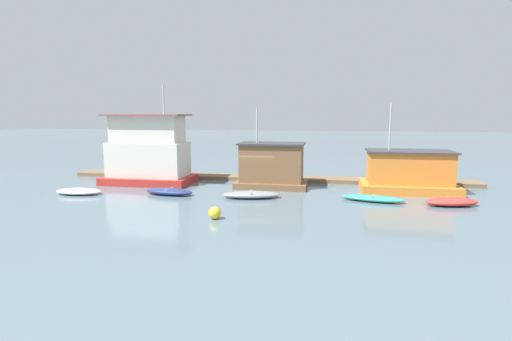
{
  "coord_description": "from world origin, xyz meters",
  "views": [
    {
      "loc": [
        5.2,
        -29.51,
        5.56
      ],
      "look_at": [
        0.0,
        -1.0,
        1.4
      ],
      "focal_mm": 28.0,
      "sensor_mm": 36.0,
      "label": 1
    }
  ],
  "objects_px": {
    "mooring_post_near_right": "(368,178)",
    "houseboat_orange": "(408,173)",
    "dinghy_red": "(452,202)",
    "dinghy_grey": "(251,195)",
    "buoy_yellow": "(215,213)",
    "houseboat_red": "(148,153)",
    "dinghy_navy": "(169,192)",
    "dinghy_teal": "(373,198)",
    "dinghy_white": "(79,191)",
    "houseboat_brown": "(272,166)"
  },
  "relations": [
    {
      "from": "dinghy_red",
      "to": "buoy_yellow",
      "type": "xyz_separation_m",
      "value": [
        -13.3,
        -5.57,
        0.09
      ]
    },
    {
      "from": "dinghy_red",
      "to": "buoy_yellow",
      "type": "relative_size",
      "value": 5.19
    },
    {
      "from": "dinghy_red",
      "to": "mooring_post_near_right",
      "type": "distance_m",
      "value": 7.56
    },
    {
      "from": "mooring_post_near_right",
      "to": "houseboat_orange",
      "type": "bearing_deg",
      "value": -37.42
    },
    {
      "from": "dinghy_navy",
      "to": "dinghy_red",
      "type": "distance_m",
      "value": 18.16
    },
    {
      "from": "dinghy_teal",
      "to": "dinghy_red",
      "type": "bearing_deg",
      "value": -4.94
    },
    {
      "from": "dinghy_red",
      "to": "mooring_post_near_right",
      "type": "height_order",
      "value": "mooring_post_near_right"
    },
    {
      "from": "dinghy_grey",
      "to": "buoy_yellow",
      "type": "distance_m",
      "value": 5.64
    },
    {
      "from": "dinghy_white",
      "to": "dinghy_navy",
      "type": "bearing_deg",
      "value": 8.45
    },
    {
      "from": "houseboat_brown",
      "to": "dinghy_teal",
      "type": "relative_size",
      "value": 1.45
    },
    {
      "from": "houseboat_red",
      "to": "buoy_yellow",
      "type": "height_order",
      "value": "houseboat_red"
    },
    {
      "from": "houseboat_red",
      "to": "dinghy_white",
      "type": "relative_size",
      "value": 2.34
    },
    {
      "from": "houseboat_orange",
      "to": "dinghy_red",
      "type": "bearing_deg",
      "value": -66.91
    },
    {
      "from": "buoy_yellow",
      "to": "houseboat_orange",
      "type": "bearing_deg",
      "value": 40.26
    },
    {
      "from": "houseboat_brown",
      "to": "buoy_yellow",
      "type": "bearing_deg",
      "value": -99.53
    },
    {
      "from": "houseboat_orange",
      "to": "dinghy_navy",
      "type": "relative_size",
      "value": 1.84
    },
    {
      "from": "houseboat_red",
      "to": "dinghy_grey",
      "type": "bearing_deg",
      "value": -24.21
    },
    {
      "from": "houseboat_red",
      "to": "dinghy_teal",
      "type": "distance_m",
      "value": 17.54
    },
    {
      "from": "dinghy_navy",
      "to": "dinghy_grey",
      "type": "distance_m",
      "value": 5.77
    },
    {
      "from": "houseboat_red",
      "to": "buoy_yellow",
      "type": "relative_size",
      "value": 11.61
    },
    {
      "from": "houseboat_brown",
      "to": "houseboat_orange",
      "type": "xyz_separation_m",
      "value": [
        9.86,
        -0.08,
        -0.24
      ]
    },
    {
      "from": "dinghy_white",
      "to": "buoy_yellow",
      "type": "distance_m",
      "value": 12.03
    },
    {
      "from": "dinghy_white",
      "to": "dinghy_grey",
      "type": "height_order",
      "value": "dinghy_grey"
    },
    {
      "from": "dinghy_grey",
      "to": "buoy_yellow",
      "type": "bearing_deg",
      "value": -99.26
    },
    {
      "from": "dinghy_grey",
      "to": "dinghy_teal",
      "type": "xyz_separation_m",
      "value": [
        7.82,
        0.4,
        -0.04
      ]
    },
    {
      "from": "houseboat_orange",
      "to": "dinghy_navy",
      "type": "bearing_deg",
      "value": -165.59
    },
    {
      "from": "houseboat_red",
      "to": "dinghy_navy",
      "type": "distance_m",
      "value": 5.8
    },
    {
      "from": "houseboat_brown",
      "to": "dinghy_teal",
      "type": "bearing_deg",
      "value": -28.66
    },
    {
      "from": "houseboat_red",
      "to": "buoy_yellow",
      "type": "bearing_deg",
      "value": -49.54
    },
    {
      "from": "dinghy_teal",
      "to": "mooring_post_near_right",
      "type": "height_order",
      "value": "mooring_post_near_right"
    },
    {
      "from": "dinghy_grey",
      "to": "dinghy_teal",
      "type": "relative_size",
      "value": 0.97
    },
    {
      "from": "houseboat_red",
      "to": "dinghy_red",
      "type": "height_order",
      "value": "houseboat_red"
    },
    {
      "from": "dinghy_navy",
      "to": "dinghy_teal",
      "type": "bearing_deg",
      "value": 1.78
    },
    {
      "from": "mooring_post_near_right",
      "to": "dinghy_grey",
      "type": "bearing_deg",
      "value": -142.48
    },
    {
      "from": "dinghy_grey",
      "to": "mooring_post_near_right",
      "type": "distance_m",
      "value": 10.13
    },
    {
      "from": "dinghy_white",
      "to": "dinghy_navy",
      "type": "xyz_separation_m",
      "value": [
        6.25,
        0.93,
        0.03
      ]
    },
    {
      "from": "houseboat_orange",
      "to": "dinghy_white",
      "type": "distance_m",
      "value": 23.23
    },
    {
      "from": "dinghy_teal",
      "to": "mooring_post_near_right",
      "type": "xyz_separation_m",
      "value": [
        0.2,
        5.76,
        0.42
      ]
    },
    {
      "from": "dinghy_white",
      "to": "dinghy_red",
      "type": "height_order",
      "value": "dinghy_red"
    },
    {
      "from": "houseboat_red",
      "to": "dinghy_white",
      "type": "height_order",
      "value": "houseboat_red"
    },
    {
      "from": "dinghy_red",
      "to": "dinghy_navy",
      "type": "bearing_deg",
      "value": -179.91
    },
    {
      "from": "houseboat_red",
      "to": "dinghy_teal",
      "type": "height_order",
      "value": "houseboat_red"
    },
    {
      "from": "houseboat_red",
      "to": "mooring_post_near_right",
      "type": "relative_size",
      "value": 6.32
    },
    {
      "from": "dinghy_navy",
      "to": "buoy_yellow",
      "type": "distance_m",
      "value": 7.37
    },
    {
      "from": "dinghy_teal",
      "to": "buoy_yellow",
      "type": "distance_m",
      "value": 10.57
    },
    {
      "from": "dinghy_red",
      "to": "dinghy_grey",
      "type": "bearing_deg",
      "value": -179.97
    },
    {
      "from": "dinghy_white",
      "to": "mooring_post_near_right",
      "type": "distance_m",
      "value": 21.27
    },
    {
      "from": "houseboat_orange",
      "to": "dinghy_navy",
      "type": "xyz_separation_m",
      "value": [
        -16.37,
        -4.21,
        -1.13
      ]
    },
    {
      "from": "dinghy_white",
      "to": "houseboat_brown",
      "type": "bearing_deg",
      "value": 22.24
    },
    {
      "from": "houseboat_orange",
      "to": "dinghy_grey",
      "type": "bearing_deg",
      "value": -158.46
    }
  ]
}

